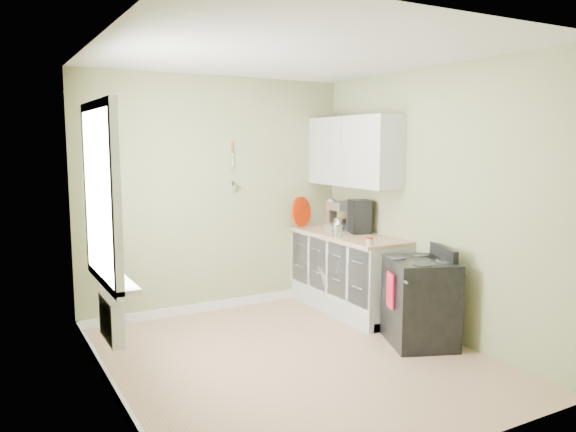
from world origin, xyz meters
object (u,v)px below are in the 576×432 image
kettle (337,229)px  coffee_maker (359,217)px  stove (420,301)px  stand_mixer (336,217)px

kettle → coffee_maker: bearing=17.1°
kettle → stove: bearing=-78.3°
stand_mixer → coffee_maker: 0.32m
stove → coffee_maker: 1.40m
kettle → stand_mixer: bearing=57.7°
kettle → coffee_maker: size_ratio=0.49×
stove → stand_mixer: (0.03, 1.51, 0.65)m
stove → kettle: (-0.23, 1.10, 0.58)m
stove → kettle: 1.27m
stand_mixer → coffee_maker: coffee_maker is taller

